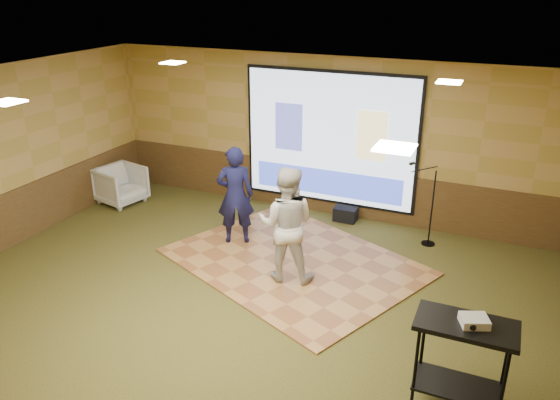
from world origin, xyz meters
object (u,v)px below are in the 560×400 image
at_px(projector, 474,321).
at_px(dance_floor, 294,262).
at_px(av_table, 463,348).
at_px(player_left, 235,195).
at_px(player_right, 286,224).
at_px(duffel_bag, 345,214).
at_px(projector_screen, 329,140).
at_px(banquet_chair, 121,185).
at_px(mic_stand, 427,217).

bearing_deg(projector, dance_floor, 119.68).
xyz_separation_m(av_table, projector, (0.06, 0.00, 0.34)).
distance_m(dance_floor, player_left, 1.49).
bearing_deg(player_right, duffel_bag, -107.04).
distance_m(av_table, projector, 0.35).
xyz_separation_m(player_right, av_table, (2.71, -1.74, -0.15)).
height_order(projector_screen, duffel_bag, projector_screen).
relative_size(banquet_chair, duffel_bag, 1.99).
xyz_separation_m(dance_floor, player_right, (0.09, -0.52, 0.90)).
distance_m(projector_screen, mic_stand, 2.28).
bearing_deg(dance_floor, av_table, -38.91).
bearing_deg(av_table, mic_stand, 104.37).
distance_m(player_left, banquet_chair, 3.09).
relative_size(projector_screen, player_right, 1.87).
distance_m(player_left, mic_stand, 3.28).
bearing_deg(mic_stand, dance_floor, -143.25).
height_order(dance_floor, mic_stand, mic_stand).
height_order(mic_stand, banquet_chair, mic_stand).
relative_size(projector_screen, player_left, 1.95).
bearing_deg(mic_stand, projector, -78.05).
bearing_deg(mic_stand, banquet_chair, -177.62).
height_order(player_left, duffel_bag, player_left).
xyz_separation_m(player_left, av_table, (3.97, -2.53, -0.12)).
bearing_deg(projector_screen, av_table, -55.78).
relative_size(player_left, banquet_chair, 2.03).
bearing_deg(banquet_chair, mic_stand, -71.36).
height_order(player_left, banquet_chair, player_left).
xyz_separation_m(player_left, duffel_bag, (1.46, 1.63, -0.75)).
distance_m(player_left, projector, 4.77).
height_order(dance_floor, projector, projector).
xyz_separation_m(projector_screen, player_left, (-1.02, -1.81, -0.60)).
relative_size(av_table, mic_stand, 0.73).
relative_size(player_right, projector, 6.65).
height_order(projector_screen, player_right, projector_screen).
relative_size(player_right, duffel_bag, 4.22).
xyz_separation_m(mic_stand, banquet_chair, (-5.98, -0.60, -0.11)).
relative_size(dance_floor, player_left, 2.20).
bearing_deg(av_table, projector, 1.57).
bearing_deg(player_right, banquet_chair, -31.44).
xyz_separation_m(player_left, mic_stand, (3.00, 1.26, -0.39)).
bearing_deg(banquet_chair, av_table, -101.71).
height_order(dance_floor, player_right, player_right).
distance_m(projector_screen, dance_floor, 2.55).
relative_size(projector_screen, duffel_bag, 7.90).
bearing_deg(duffel_bag, player_left, -131.88).
height_order(projector_screen, av_table, projector_screen).
bearing_deg(mic_stand, duffel_bag, 163.35).
bearing_deg(player_left, dance_floor, 139.59).
bearing_deg(projector_screen, dance_floor, -85.62).
relative_size(projector_screen, av_table, 3.13).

